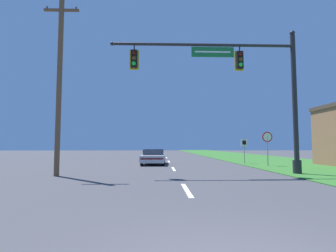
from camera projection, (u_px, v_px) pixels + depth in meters
name	position (u px, v px, depth m)	size (l,w,h in m)	color
grass_verge_right	(249.00, 157.00, 33.16)	(10.00, 110.00, 0.04)	#2D6626
road_center_line	(169.00, 162.00, 24.82)	(0.16, 34.80, 0.01)	silver
signal_mast	(249.00, 84.00, 14.13)	(10.20, 0.47, 7.82)	#232326
car_ahead	(154.00, 157.00, 21.24)	(2.01, 4.43, 1.19)	black
stop_sign	(267.00, 141.00, 19.50)	(0.76, 0.07, 2.50)	gray
route_sign_post	(244.00, 145.00, 22.05)	(0.55, 0.06, 2.03)	gray
utility_pole_near	(59.00, 79.00, 13.37)	(1.80, 0.26, 9.47)	brown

